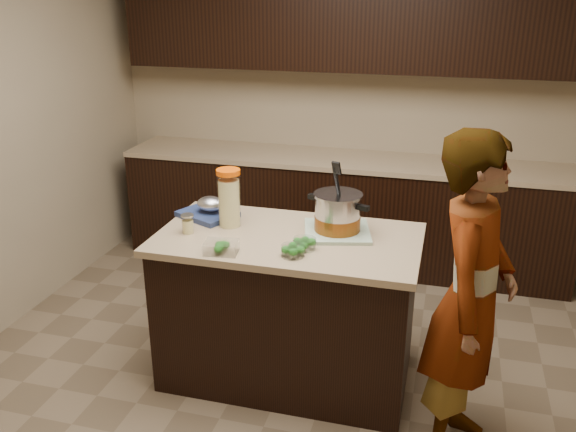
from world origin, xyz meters
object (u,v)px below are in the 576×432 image
(stock_pot, at_px, (338,215))
(lemonade_pitcher, at_px, (229,200))
(person, at_px, (470,301))
(island, at_px, (288,307))

(stock_pot, height_order, lemonade_pitcher, stock_pot)
(lemonade_pitcher, relative_size, person, 0.20)
(island, distance_m, stock_pot, 0.62)
(island, height_order, person, person)
(stock_pot, distance_m, person, 0.89)
(island, distance_m, person, 1.10)
(island, xyz_separation_m, person, (0.98, -0.35, 0.37))
(island, height_order, stock_pot, stock_pot)
(island, bearing_deg, stock_pot, 25.22)
(island, xyz_separation_m, stock_pot, (0.25, 0.12, 0.56))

